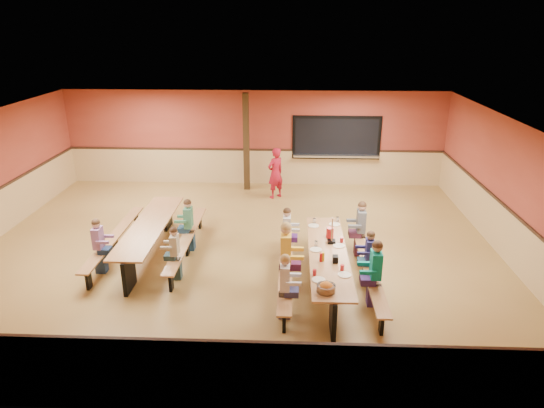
{
  "coord_description": "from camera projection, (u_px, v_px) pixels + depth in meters",
  "views": [
    {
      "loc": [
        1.22,
        -10.12,
        4.98
      ],
      "look_at": [
        0.78,
        0.02,
        1.15
      ],
      "focal_mm": 32.0,
      "sensor_mm": 36.0,
      "label": 1
    }
  ],
  "objects": [
    {
      "name": "seated_child_purple_sec",
      "position": [
        99.0,
        246.0,
        10.08
      ],
      "size": [
        0.36,
        0.3,
        1.19
      ],
      "primitive_type": null,
      "color": "#95659C",
      "rests_on": "ground"
    },
    {
      "name": "ground",
      "position": [
        238.0,
        250.0,
        11.27
      ],
      "size": [
        12.0,
        12.0,
        0.0
      ],
      "primitive_type": "plane",
      "color": "olive",
      "rests_on": "ground"
    },
    {
      "name": "table_paddle",
      "position": [
        332.0,
        237.0,
        9.85
      ],
      "size": [
        0.16,
        0.16,
        0.56
      ],
      "color": "black",
      "rests_on": "cafeteria_table_main"
    },
    {
      "name": "chip_bowl",
      "position": [
        326.0,
        288.0,
        8.09
      ],
      "size": [
        0.32,
        0.32,
        0.15
      ],
      "primitive_type": null,
      "color": "orange",
      "rests_on": "cafeteria_table_main"
    },
    {
      "name": "structural_post",
      "position": [
        246.0,
        143.0,
        14.86
      ],
      "size": [
        0.18,
        0.18,
        3.0
      ],
      "primitive_type": "cube",
      "color": "black",
      "rests_on": "ground"
    },
    {
      "name": "napkin_dispenser",
      "position": [
        335.0,
        259.0,
        9.08
      ],
      "size": [
        0.1,
        0.14,
        0.13
      ],
      "primitive_type": "cube",
      "color": "black",
      "rests_on": "cafeteria_table_main"
    },
    {
      "name": "seated_child_green_sec",
      "position": [
        189.0,
        225.0,
        11.09
      ],
      "size": [
        0.37,
        0.31,
        1.22
      ],
      "primitive_type": null,
      "color": "#3E8361",
      "rests_on": "ground"
    },
    {
      "name": "room_envelope",
      "position": [
        238.0,
        223.0,
        11.02
      ],
      "size": [
        12.04,
        10.04,
        3.02
      ],
      "color": "#963A2B",
      "rests_on": "ground"
    },
    {
      "name": "kitchen_pass_through",
      "position": [
        336.0,
        140.0,
        15.27
      ],
      "size": [
        2.78,
        0.28,
        1.38
      ],
      "color": "black",
      "rests_on": "ground"
    },
    {
      "name": "punch_pitcher",
      "position": [
        330.0,
        233.0,
        10.11
      ],
      "size": [
        0.16,
        0.16,
        0.22
      ],
      "primitive_type": "cylinder",
      "color": "#B4181B",
      "rests_on": "cafeteria_table_main"
    },
    {
      "name": "seated_child_tan_sec",
      "position": [
        175.0,
        254.0,
        9.83
      ],
      "size": [
        0.33,
        0.27,
        1.13
      ],
      "primitive_type": null,
      "color": "#B2A88C",
      "rests_on": "ground"
    },
    {
      "name": "place_settings",
      "position": [
        328.0,
        250.0,
        9.47
      ],
      "size": [
        0.65,
        3.3,
        0.11
      ],
      "primitive_type": null,
      "color": "beige",
      "rests_on": "cafeteria_table_main"
    },
    {
      "name": "cafeteria_table_main",
      "position": [
        328.0,
        262.0,
        9.57
      ],
      "size": [
        1.91,
        3.7,
        0.74
      ],
      "color": "#A16D3F",
      "rests_on": "ground"
    },
    {
      "name": "cafeteria_table_second",
      "position": [
        150.0,
        233.0,
        10.88
      ],
      "size": [
        1.91,
        3.7,
        0.74
      ],
      "color": "#A16D3F",
      "rests_on": "ground"
    },
    {
      "name": "condiment_mustard",
      "position": [
        323.0,
        257.0,
        9.13
      ],
      "size": [
        0.06,
        0.06,
        0.17
      ],
      "primitive_type": "cylinder",
      "color": "yellow",
      "rests_on": "cafeteria_table_main"
    },
    {
      "name": "standing_woman",
      "position": [
        275.0,
        173.0,
        14.37
      ],
      "size": [
        0.66,
        0.65,
        1.53
      ],
      "primitive_type": "imported",
      "rotation": [
        0.0,
        0.0,
        3.88
      ],
      "color": "#A31227",
      "rests_on": "ground"
    },
    {
      "name": "seated_adult_yellow",
      "position": [
        286.0,
        256.0,
        9.44
      ],
      "size": [
        0.45,
        0.37,
        1.38
      ],
      "primitive_type": null,
      "color": "yellow",
      "rests_on": "ground"
    },
    {
      "name": "seated_child_white_left",
      "position": [
        285.0,
        287.0,
        8.52
      ],
      "size": [
        0.37,
        0.3,
        1.21
      ],
      "primitive_type": null,
      "color": "silver",
      "rests_on": "ground"
    },
    {
      "name": "seated_child_teal_right",
      "position": [
        375.0,
        274.0,
        8.88
      ],
      "size": [
        0.41,
        0.33,
        1.29
      ],
      "primitive_type": null,
      "color": "#0C897C",
      "rests_on": "ground"
    },
    {
      "name": "condiment_ketchup",
      "position": [
        321.0,
        257.0,
        9.1
      ],
      "size": [
        0.06,
        0.06,
        0.17
      ],
      "primitive_type": "cylinder",
      "color": "#B2140F",
      "rests_on": "cafeteria_table_main"
    },
    {
      "name": "seated_child_grey_left",
      "position": [
        287.0,
        234.0,
        10.66
      ],
      "size": [
        0.36,
        0.3,
        1.19
      ],
      "primitive_type": null,
      "color": "silver",
      "rests_on": "ground"
    },
    {
      "name": "seated_child_navy_right",
      "position": [
        369.0,
        259.0,
        9.6
      ],
      "size": [
        0.34,
        0.28,
        1.15
      ],
      "primitive_type": null,
      "color": "navy",
      "rests_on": "ground"
    },
    {
      "name": "seated_child_char_right",
      "position": [
        361.0,
        229.0,
        10.84
      ],
      "size": [
        0.4,
        0.32,
        1.26
      ],
      "primitive_type": null,
      "color": "#565C61",
      "rests_on": "ground"
    }
  ]
}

